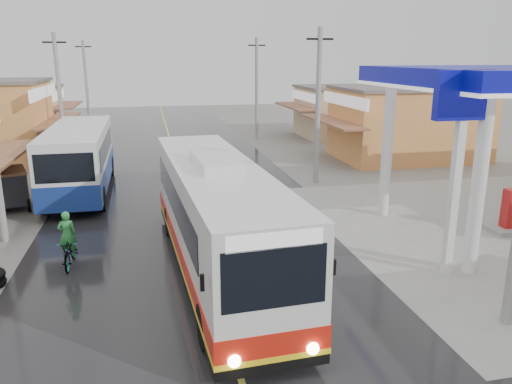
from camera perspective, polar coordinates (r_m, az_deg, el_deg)
ground at (r=11.89m, az=-2.52°, el=-18.30°), size 120.00×120.00×0.00m
road at (r=25.68m, az=-8.15°, el=0.30°), size 12.00×90.00×0.02m
centre_line at (r=25.68m, az=-8.15°, el=0.33°), size 0.15×90.00×0.01m
shopfronts_right at (r=28.15m, az=24.45°, el=0.37°), size 11.00×44.00×4.80m
utility_poles_left at (r=27.15m, az=-23.20°, el=-0.01°), size 1.60×50.00×8.00m
utility_poles_right at (r=27.04m, az=6.80°, el=1.08°), size 1.60×36.00×8.00m
coach_bus at (r=15.39m, az=-4.55°, el=-2.88°), size 3.33×12.01×3.71m
second_bus at (r=25.98m, az=-19.52°, el=3.67°), size 2.75×9.77×3.24m
cyclist at (r=17.17m, az=-20.54°, el=-6.01°), size 0.65×1.78×1.91m
tricycle_near at (r=24.53m, az=-26.41°, el=0.55°), size 2.13×2.48×1.78m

